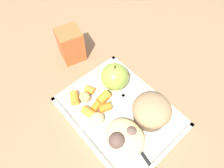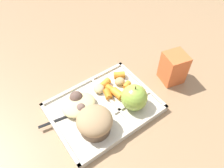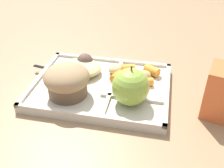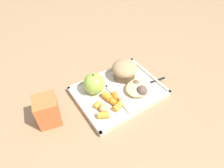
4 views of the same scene
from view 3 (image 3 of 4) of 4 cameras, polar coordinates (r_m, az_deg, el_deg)
The scene contains 17 objects.
ground at distance 0.60m, azimuth -2.37°, elevation -1.33°, with size 6.00×6.00×0.00m, color #997551.
lunch_tray at distance 0.59m, azimuth -2.33°, elevation -0.70°, with size 0.30×0.23×0.02m.
green_apple at distance 0.52m, azimuth 4.06°, elevation -0.60°, with size 0.08×0.08×0.08m.
bran_muffin at distance 0.55m, azimuth -9.76°, elevation 0.76°, with size 0.10×0.10×0.07m.
carrot_slice_diagonal at distance 0.63m, azimuth 8.65°, elevation 2.87°, with size 0.02×0.02×0.04m, color orange.
carrot_slice_large at distance 0.59m, azimuth 7.66°, elevation 0.44°, with size 0.02×0.02×0.03m, color orange.
carrot_slice_edge at distance 0.63m, azimuth 3.48°, elevation 3.35°, with size 0.02×0.02×0.03m, color orange.
carrot_slice_small at distance 0.61m, azimuth 3.05°, elevation 2.09°, with size 0.02×0.02×0.02m, color orange.
carrot_slice_back at distance 0.58m, azimuth 3.11°, elevation 0.61°, with size 0.02×0.02×0.04m, color orange.
carrot_slice_center at distance 0.60m, azimuth 1.06°, elevation 1.58°, with size 0.02×0.02×0.03m, color orange.
potato_chunk_wedge at distance 0.61m, azimuth 6.99°, elevation 1.92°, with size 0.03×0.03×0.02m, color tan.
potato_chunk_browned at distance 0.63m, azimuth 0.87°, elevation 3.31°, with size 0.04×0.03×0.02m, color tan.
egg_noodle_pile at distance 0.63m, azimuth -6.89°, elevation 3.48°, with size 0.10×0.09×0.03m, color #D6C684.
meatball_center at distance 0.64m, azimuth -5.90°, elevation 4.89°, with size 0.04×0.04×0.04m, color brown.
meatball_front at distance 0.62m, azimuth -7.54°, elevation 2.87°, with size 0.03×0.03×0.03m, color brown.
plastic_fork at distance 0.64m, azimuth -10.37°, elevation 2.51°, with size 0.15×0.04×0.00m.
milk_carton at distance 0.55m, azimuth 23.13°, elevation -1.76°, with size 0.07×0.07×0.10m, color orange.
Camera 3 is at (-0.12, 0.47, 0.35)m, focal length 42.11 mm.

